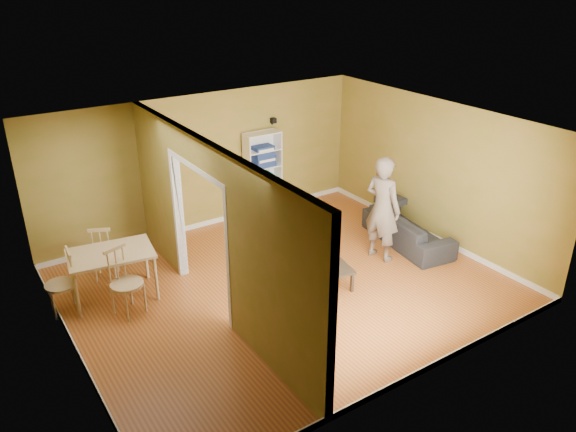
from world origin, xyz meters
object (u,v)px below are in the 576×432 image
object	(u,v)px
coffee_table	(333,271)
chair_left	(60,283)
bookshelf	(262,174)
chair_near	(127,282)
sofa	(408,225)
person	(383,200)
dining_table	(111,257)
chair_far	(104,251)

from	to	relation	value
coffee_table	chair_left	size ratio (longest dim) A/B	0.55
bookshelf	chair_near	world-z (taller)	bookshelf
sofa	person	bearing A→B (deg)	107.21
person	dining_table	size ratio (longest dim) A/B	1.75
chair_far	chair_near	bearing A→B (deg)	112.71
person	coffee_table	xyz separation A→B (m)	(-1.31, -0.36, -0.78)
person	chair_left	size ratio (longest dim) A/B	2.19
person	sofa	bearing A→B (deg)	-93.85
dining_table	chair_left	size ratio (longest dim) A/B	1.25
person	dining_table	distance (m)	4.48
coffee_table	chair_near	xyz separation A→B (m)	(-2.93, 1.09, 0.21)
bookshelf	dining_table	xyz separation A→B (m)	(-3.51, -1.43, -0.18)
bookshelf	dining_table	world-z (taller)	bookshelf
chair_far	dining_table	bearing A→B (deg)	108.40
bookshelf	chair_far	size ratio (longest dim) A/B	1.81
chair_left	chair_near	size ratio (longest dim) A/B	0.95
chair_near	chair_far	world-z (taller)	chair_near
chair_left	chair_far	bearing A→B (deg)	132.56
person	coffee_table	world-z (taller)	person
bookshelf	chair_left	world-z (taller)	bookshelf
dining_table	chair_far	size ratio (longest dim) A/B	1.28
sofa	coffee_table	bearing A→B (deg)	111.30
dining_table	chair_near	bearing A→B (deg)	-86.57
person	chair_far	xyz separation A→B (m)	(-4.20, 1.96, -0.60)
bookshelf	chair_far	distance (m)	3.54
coffee_table	chair_far	size ratio (longest dim) A/B	0.56
person	dining_table	world-z (taller)	person
dining_table	chair_far	xyz separation A→B (m)	(0.07, 0.67, -0.21)
sofa	chair_far	distance (m)	5.32
chair_near	bookshelf	bearing A→B (deg)	10.36
coffee_table	dining_table	distance (m)	3.41
chair_left	chair_far	size ratio (longest dim) A/B	1.02
sofa	person	distance (m)	1.07
bookshelf	chair_near	distance (m)	4.02
sofa	dining_table	bearing A→B (deg)	85.51
chair_left	coffee_table	bearing A→B (deg)	70.11
sofa	coffee_table	world-z (taller)	sofa
person	chair_near	xyz separation A→B (m)	(-4.24, 0.73, -0.57)
sofa	chair_left	bearing A→B (deg)	87.14
sofa	bookshelf	bearing A→B (deg)	39.30
person	chair_left	distance (m)	5.23
bookshelf	chair_left	xyz separation A→B (m)	(-4.27, -1.43, -0.38)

